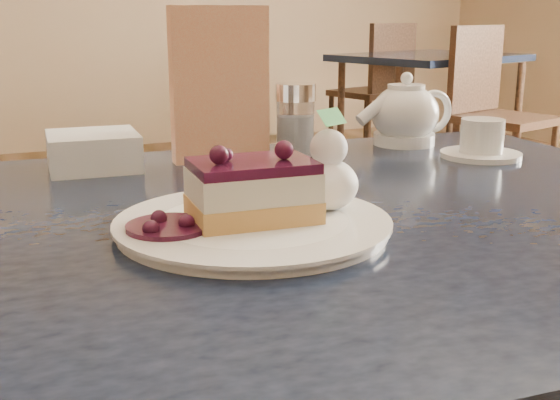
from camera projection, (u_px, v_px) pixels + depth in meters
name	position (u px, v px, depth m)	size (l,w,h in m)	color
main_table	(240.00, 287.00, 0.79)	(1.31, 0.92, 0.78)	black
dessert_plate	(253.00, 225.00, 0.72)	(0.28, 0.28, 0.01)	white
cheesecake_slice	(253.00, 191.00, 0.72)	(0.13, 0.10, 0.06)	tan
whipped_cream	(328.00, 184.00, 0.75)	(0.07, 0.07, 0.06)	white
berry_sauce	(168.00, 227.00, 0.69)	(0.08, 0.08, 0.01)	black
tea_set	(419.00, 120.00, 1.17)	(0.22, 0.26, 0.11)	white
menu_card	(220.00, 85.00, 1.05)	(0.15, 0.03, 0.23)	beige
sugar_shaker	(295.00, 120.00, 1.09)	(0.06, 0.06, 0.11)	white
napkin_stack	(93.00, 151.00, 1.01)	(0.13, 0.13, 0.05)	white
bg_table_far_right	(424.00, 166.00, 4.45)	(1.21, 1.86, 1.24)	black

